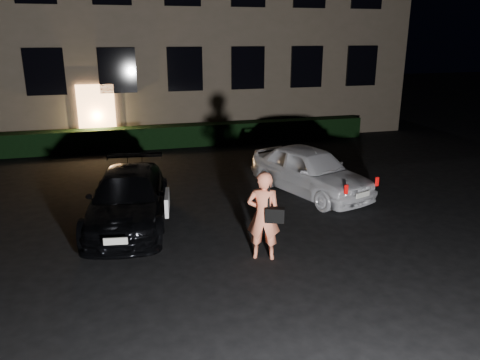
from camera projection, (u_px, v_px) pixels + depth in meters
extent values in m
plane|color=black|center=(275.00, 261.00, 9.34)|extent=(80.00, 80.00, 0.00)
cube|color=#F5A663|center=(97.00, 117.00, 18.16)|extent=(1.40, 0.10, 2.50)
cube|color=black|center=(45.00, 72.00, 17.21)|extent=(1.40, 0.10, 1.70)
cube|color=black|center=(117.00, 71.00, 17.86)|extent=(1.40, 0.10, 1.70)
cube|color=black|center=(185.00, 69.00, 18.52)|extent=(1.40, 0.10, 1.70)
cube|color=black|center=(248.00, 68.00, 19.17)|extent=(1.40, 0.10, 1.70)
cube|color=black|center=(307.00, 67.00, 19.83)|extent=(1.40, 0.10, 1.70)
cube|color=black|center=(362.00, 66.00, 20.48)|extent=(1.40, 0.10, 1.70)
cube|color=black|center=(189.00, 135.00, 18.88)|extent=(15.00, 0.70, 0.85)
imported|color=black|center=(128.00, 198.00, 11.02)|extent=(2.37, 4.52, 1.25)
cube|color=white|center=(167.00, 202.00, 10.33)|extent=(0.21, 0.90, 0.42)
cube|color=silver|center=(116.00, 241.00, 8.93)|extent=(0.46, 0.11, 0.14)
imported|color=white|center=(310.00, 170.00, 13.11)|extent=(2.80, 4.25, 1.35)
cube|color=red|center=(346.00, 189.00, 11.30)|extent=(0.09, 0.08, 0.22)
cube|color=red|center=(377.00, 182.00, 11.91)|extent=(0.09, 0.08, 0.22)
cube|color=silver|center=(363.00, 195.00, 11.63)|extent=(0.44, 0.19, 0.13)
imported|color=#FB835E|center=(263.00, 215.00, 9.20)|extent=(0.78, 0.65, 1.82)
cube|color=black|center=(275.00, 215.00, 9.04)|extent=(0.41, 0.29, 0.29)
cube|color=black|center=(269.00, 194.00, 8.97)|extent=(0.06, 0.07, 0.57)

